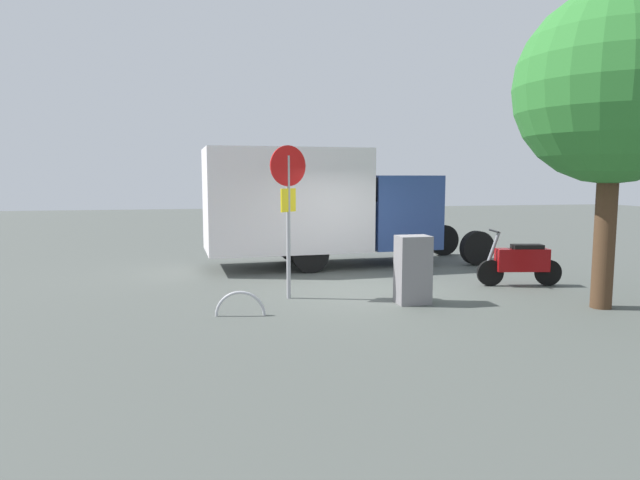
{
  "coord_description": "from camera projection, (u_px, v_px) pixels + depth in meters",
  "views": [
    {
      "loc": [
        3.22,
        10.85,
        2.33
      ],
      "look_at": [
        0.97,
        -0.23,
        1.03
      ],
      "focal_mm": 31.06,
      "sensor_mm": 36.0,
      "label": 1
    }
  ],
  "objects": [
    {
      "name": "stop_sign",
      "position": [
        288.0,
        198.0,
        10.4
      ],
      "size": [
        0.71,
        0.33,
        2.9
      ],
      "color": "#9E9EA3",
      "rests_on": "ground"
    },
    {
      "name": "bike_rack_hoop",
      "position": [
        240.0,
        316.0,
        9.29
      ],
      "size": [
        0.85,
        0.15,
        0.85
      ],
      "primitive_type": "torus",
      "rotation": [
        1.57,
        0.0,
        -0.12
      ],
      "color": "#B7B7BC",
      "rests_on": "ground"
    },
    {
      "name": "utility_cabinet",
      "position": [
        413.0,
        270.0,
        10.13
      ],
      "size": [
        0.61,
        0.46,
        1.25
      ],
      "primitive_type": "cube",
      "rotation": [
        0.0,
        0.0,
        0.02
      ],
      "color": "slate",
      "rests_on": "ground"
    },
    {
      "name": "box_truck_near",
      "position": [
        321.0,
        203.0,
        14.32
      ],
      "size": [
        7.53,
        2.63,
        3.02
      ],
      "rotation": [
        0.0,
        0.0,
        3.2
      ],
      "color": "black",
      "rests_on": "ground"
    },
    {
      "name": "ground_plane",
      "position": [
        368.0,
        289.0,
        11.46
      ],
      "size": [
        60.0,
        60.0,
        0.0
      ],
      "primitive_type": "plane",
      "color": "#4B504B"
    },
    {
      "name": "motorcycle",
      "position": [
        521.0,
        262.0,
        11.78
      ],
      "size": [
        1.8,
        0.63,
        1.2
      ],
      "rotation": [
        0.0,
        0.0,
        -0.17
      ],
      "color": "black",
      "rests_on": "ground"
    },
    {
      "name": "street_tree",
      "position": [
        613.0,
        88.0,
        9.42
      ],
      "size": [
        3.31,
        3.31,
        5.5
      ],
      "color": "#47301E",
      "rests_on": "ground"
    }
  ]
}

